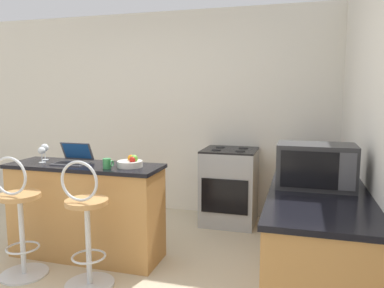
% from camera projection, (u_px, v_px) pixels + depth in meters
% --- Properties ---
extents(wall_back, '(12.00, 0.06, 2.60)m').
position_uv_depth(wall_back, '(180.00, 113.00, 4.92)').
color(wall_back, silver).
rests_on(wall_back, ground_plane).
extents(breakfast_bar, '(1.48, 0.49, 0.90)m').
position_uv_depth(breakfast_bar, '(86.00, 211.00, 3.56)').
color(breakfast_bar, '#B27C42').
rests_on(breakfast_bar, ground_plane).
extents(counter_right, '(0.67, 2.85, 0.90)m').
position_uv_depth(counter_right, '(314.00, 224.00, 3.21)').
color(counter_right, '#B27C42').
rests_on(counter_right, ground_plane).
extents(bar_stool_near, '(0.40, 0.40, 1.05)m').
position_uv_depth(bar_stool_near, '(20.00, 220.00, 3.16)').
color(bar_stool_near, silver).
rests_on(bar_stool_near, ground_plane).
extents(bar_stool_far, '(0.40, 0.40, 1.05)m').
position_uv_depth(bar_stool_far, '(86.00, 227.00, 2.98)').
color(bar_stool_far, silver).
rests_on(bar_stool_far, ground_plane).
extents(laptop, '(0.32, 0.26, 0.19)m').
position_uv_depth(laptop, '(73.00, 158.00, 3.55)').
color(laptop, '#47474C').
rests_on(laptop, breakfast_bar).
extents(microwave, '(0.53, 0.33, 0.31)m').
position_uv_depth(microwave, '(316.00, 166.00, 2.62)').
color(microwave, '#2D2D30').
rests_on(microwave, counter_right).
extents(toaster, '(0.25, 0.24, 0.19)m').
position_uv_depth(toaster, '(314.00, 159.00, 3.26)').
color(toaster, silver).
rests_on(toaster, counter_right).
extents(stove_range, '(0.63, 0.61, 0.91)m').
position_uv_depth(stove_range, '(229.00, 186.00, 4.50)').
color(stove_range, '#9EA3A8').
rests_on(stove_range, ground_plane).
extents(mug_green, '(0.09, 0.07, 0.09)m').
position_uv_depth(mug_green, '(107.00, 164.00, 3.29)').
color(mug_green, '#338447').
rests_on(mug_green, breakfast_bar).
extents(fruit_bowl, '(0.23, 0.23, 0.11)m').
position_uv_depth(fruit_bowl, '(131.00, 163.00, 3.37)').
color(fruit_bowl, silver).
rests_on(fruit_bowl, breakfast_bar).
extents(mug_white, '(0.09, 0.08, 0.10)m').
position_uv_depth(mug_white, '(289.00, 150.00, 4.05)').
color(mug_white, white).
rests_on(mug_white, counter_right).
extents(wine_glass_short, '(0.07, 0.07, 0.15)m').
position_uv_depth(wine_glass_short, '(42.00, 151.00, 3.57)').
color(wine_glass_short, silver).
rests_on(wine_glass_short, breakfast_bar).
extents(wine_glass_tall, '(0.08, 0.08, 0.16)m').
position_uv_depth(wine_glass_tall, '(45.00, 148.00, 3.71)').
color(wine_glass_tall, silver).
rests_on(wine_glass_tall, breakfast_bar).
extents(mug_red, '(0.10, 0.08, 0.10)m').
position_uv_depth(mug_red, '(337.00, 148.00, 4.16)').
color(mug_red, red).
rests_on(mug_red, counter_right).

